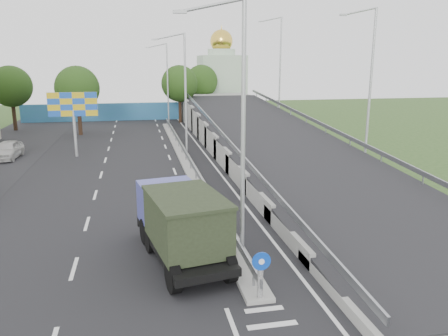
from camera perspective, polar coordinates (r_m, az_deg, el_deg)
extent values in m
cube|color=black|center=(31.62, -9.55, -1.07)|extent=(26.00, 90.00, 0.04)
cube|color=gray|center=(35.68, -4.98, 0.92)|extent=(1.00, 44.00, 0.20)
cube|color=gray|center=(38.58, 13.48, 4.95)|extent=(0.10, 50.00, 0.32)
cube|color=gray|center=(35.67, -0.57, 4.64)|extent=(0.10, 50.00, 0.32)
cube|color=gray|center=(35.54, -5.00, 1.94)|extent=(0.08, 44.00, 0.32)
cylinder|color=gray|center=(35.59, -4.99, 1.55)|extent=(0.09, 0.09, 0.60)
cylinder|color=black|center=(15.14, 4.75, -14.47)|extent=(0.20, 0.20, 1.20)
cylinder|color=#0C3FBF|center=(14.73, 4.90, -12.04)|extent=(0.64, 0.05, 0.64)
cylinder|color=white|center=(14.70, 4.93, -12.09)|extent=(0.20, 0.03, 0.20)
cylinder|color=#B2B5B7|center=(17.32, 2.51, 4.58)|extent=(0.18, 0.18, 10.00)
cylinder|color=#B2B5B7|center=(16.98, -1.51, 20.50)|extent=(2.57, 0.12, 0.66)
cube|color=#B2B5B7|center=(16.78, -5.79, 19.66)|extent=(0.50, 0.18, 0.12)
cylinder|color=#B2B5B7|center=(36.93, -5.03, 9.35)|extent=(0.18, 0.18, 10.00)
cylinder|color=#B2B5B7|center=(36.77, -7.13, 16.69)|extent=(2.57, 0.12, 0.66)
cube|color=#B2B5B7|center=(36.68, -9.07, 16.25)|extent=(0.50, 0.18, 0.12)
cylinder|color=#B2B5B7|center=(56.82, -7.36, 10.78)|extent=(0.18, 0.18, 10.00)
cylinder|color=#B2B5B7|center=(56.71, -8.77, 15.53)|extent=(2.57, 0.12, 0.66)
cube|color=#B2B5B7|center=(56.66, -10.01, 15.23)|extent=(0.50, 0.18, 0.12)
cube|color=teal|center=(62.96, -11.60, 7.23)|extent=(30.00, 0.50, 2.40)
cube|color=#B2CCAD|center=(72.02, -0.33, 10.91)|extent=(7.00, 7.00, 9.00)
cylinder|color=#B2CCAD|center=(71.96, -0.34, 14.89)|extent=(4.40, 4.40, 1.00)
sphere|color=gold|center=(72.02, -0.34, 16.24)|extent=(3.60, 3.60, 3.60)
cone|color=gold|center=(72.13, -0.34, 17.83)|extent=(0.30, 0.30, 1.20)
cylinder|color=#B2B5B7|center=(39.39, -18.88, 4.25)|extent=(0.24, 0.24, 4.00)
cube|color=gold|center=(39.10, -19.16, 7.87)|extent=(4.00, 0.20, 2.00)
cylinder|color=black|center=(51.32, -18.36, 6.32)|extent=(0.44, 0.44, 4.00)
sphere|color=#21380F|center=(51.05, -18.63, 9.88)|extent=(4.80, 4.80, 4.80)
cylinder|color=black|center=(59.19, -5.76, 7.82)|extent=(0.44, 0.44, 4.00)
sphere|color=#21380F|center=(58.95, -5.83, 10.92)|extent=(4.80, 4.80, 4.80)
cylinder|color=black|center=(57.68, -25.74, 6.40)|extent=(0.44, 0.44, 4.00)
sphere|color=#21380F|center=(57.44, -26.07, 9.56)|extent=(4.80, 4.80, 4.80)
cylinder|color=black|center=(66.60, -2.91, 8.51)|extent=(0.44, 0.44, 4.00)
sphere|color=#21380F|center=(66.39, -2.95, 11.26)|extent=(4.80, 4.80, 4.80)
cylinder|color=black|center=(20.00, -10.15, -8.13)|extent=(0.57, 1.20, 1.16)
cylinder|color=black|center=(20.48, -4.35, -7.42)|extent=(0.57, 1.20, 1.16)
cylinder|color=black|center=(19.14, -9.56, -9.12)|extent=(0.57, 1.20, 1.16)
cylinder|color=black|center=(19.64, -3.51, -8.35)|extent=(0.57, 1.20, 1.16)
cylinder|color=black|center=(15.89, -6.63, -13.98)|extent=(0.57, 1.20, 1.16)
cylinder|color=black|center=(16.49, 0.61, -12.81)|extent=(0.57, 1.20, 1.16)
cube|color=black|center=(18.18, -5.44, -9.71)|extent=(3.54, 6.84, 0.32)
cube|color=#3A3E8B|center=(20.05, -7.50, -4.31)|extent=(2.68, 2.09, 1.79)
cube|color=black|center=(20.66, -8.10, -2.41)|extent=(1.97, 0.42, 0.74)
cube|color=black|center=(21.23, -8.02, -6.44)|extent=(2.40, 0.59, 0.53)
cube|color=#232B1A|center=(17.19, -4.93, -6.95)|extent=(3.19, 4.38, 1.89)
cube|color=#232B1A|center=(16.86, -4.99, -3.78)|extent=(3.32, 4.50, 0.13)
imported|color=beige|center=(40.96, -26.45, 2.13)|extent=(1.99, 4.54, 1.52)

